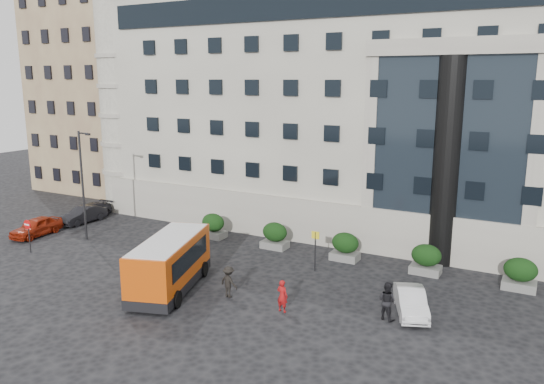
{
  "coord_description": "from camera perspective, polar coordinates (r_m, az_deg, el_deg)",
  "views": [
    {
      "loc": [
        17.88,
        -23.48,
        11.66
      ],
      "look_at": [
        3.19,
        3.7,
        5.0
      ],
      "focal_mm": 35.0,
      "sensor_mm": 36.0,
      "label": 1
    }
  ],
  "objects": [
    {
      "name": "entrance_column",
      "position": [
        34.67,
        18.32,
        2.99
      ],
      "size": [
        1.8,
        1.8,
        13.0
      ],
      "primitive_type": "cylinder",
      "color": "black",
      "rests_on": "ground"
    },
    {
      "name": "parked_car_c",
      "position": [
        47.47,
        -19.03,
        -1.97
      ],
      "size": [
        1.86,
        4.26,
        1.22
      ],
      "primitive_type": "imported",
      "rotation": [
        0.0,
        0.0,
        0.04
      ],
      "color": "black",
      "rests_on": "ground"
    },
    {
      "name": "hedge_b",
      "position": [
        37.04,
        0.31,
        -4.67
      ],
      "size": [
        1.8,
        1.26,
        1.84
      ],
      "color": "#60605D",
      "rests_on": "ground"
    },
    {
      "name": "street_lamp",
      "position": [
        40.54,
        -19.67,
        1.09
      ],
      "size": [
        1.16,
        0.18,
        8.0
      ],
      "color": "#262628",
      "rests_on": "ground"
    },
    {
      "name": "pedestrian_b",
      "position": [
        27.11,
        12.25,
        -11.36
      ],
      "size": [
        1.11,
        0.97,
        1.94
      ],
      "primitive_type": "imported",
      "rotation": [
        0.0,
        0.0,
        2.85
      ],
      "color": "black",
      "rests_on": "ground"
    },
    {
      "name": "parked_car_d",
      "position": [
        48.69,
        -9.63,
        -1.03
      ],
      "size": [
        2.48,
        5.03,
        1.37
      ],
      "primitive_type": "imported",
      "rotation": [
        0.0,
        0.0,
        -0.04
      ],
      "color": "black",
      "rests_on": "ground"
    },
    {
      "name": "hedge_d",
      "position": [
        33.66,
        16.24,
        -6.93
      ],
      "size": [
        1.8,
        1.26,
        1.84
      ],
      "color": "#60605D",
      "rests_on": "ground"
    },
    {
      "name": "hedge_a",
      "position": [
        39.65,
        -6.35,
        -3.61
      ],
      "size": [
        1.8,
        1.26,
        1.84
      ],
      "color": "#60605D",
      "rests_on": "ground"
    },
    {
      "name": "pedestrian_a",
      "position": [
        27.36,
        1.11,
        -11.11
      ],
      "size": [
        0.67,
        0.48,
        1.7
      ],
      "primitive_type": "imported",
      "rotation": [
        0.0,
        0.0,
        3.01
      ],
      "color": "#9C0F11",
      "rests_on": "ground"
    },
    {
      "name": "pedestrian_c",
      "position": [
        29.14,
        -4.67,
        -9.6
      ],
      "size": [
        1.23,
        0.86,
        1.75
      ],
      "primitive_type": "imported",
      "rotation": [
        0.0,
        0.0,
        2.95
      ],
      "color": "black",
      "rests_on": "ground"
    },
    {
      "name": "white_taxi",
      "position": [
        28.12,
        14.71,
        -11.33
      ],
      "size": [
        2.71,
        4.09,
        1.28
      ],
      "primitive_type": "imported",
      "rotation": [
        0.0,
        0.0,
        0.39
      ],
      "color": "silver",
      "rests_on": "ground"
    },
    {
      "name": "no_entry_sign",
      "position": [
        39.47,
        -24.76,
        -3.67
      ],
      "size": [
        0.64,
        0.16,
        2.32
      ],
      "color": "#262628",
      "rests_on": "ground"
    },
    {
      "name": "minibus",
      "position": [
        30.34,
        -10.92,
        -7.37
      ],
      "size": [
        4.47,
        7.49,
        2.96
      ],
      "rotation": [
        0.0,
        0.0,
        0.31
      ],
      "color": "#C34409",
      "rests_on": "ground"
    },
    {
      "name": "apartment_far",
      "position": [
        76.12,
        -7.9,
        11.56
      ],
      "size": [
        13.0,
        13.0,
        22.0
      ],
      "primitive_type": "cube",
      "color": "#7C6548",
      "rests_on": "ground"
    },
    {
      "name": "parked_car_b",
      "position": [
        46.18,
        -19.66,
        -2.32
      ],
      "size": [
        1.51,
        4.11,
        1.34
      ],
      "primitive_type": "imported",
      "rotation": [
        0.0,
        0.0,
        -0.02
      ],
      "color": "black",
      "rests_on": "ground"
    },
    {
      "name": "hedge_c",
      "position": [
        35.01,
        7.87,
        -5.8
      ],
      "size": [
        1.8,
        1.26,
        1.84
      ],
      "color": "#60605D",
      "rests_on": "ground"
    },
    {
      "name": "red_truck",
      "position": [
        51.87,
        -8.01,
        0.68
      ],
      "size": [
        2.99,
        5.47,
        2.81
      ],
      "rotation": [
        0.0,
        0.0,
        -0.13
      ],
      "color": "maroon",
      "rests_on": "ground"
    },
    {
      "name": "apartment_near",
      "position": [
        60.39,
        -15.78,
        10.14
      ],
      "size": [
        14.0,
        14.0,
        20.0
      ],
      "primitive_type": "cube",
      "color": "#82654B",
      "rests_on": "ground"
    },
    {
      "name": "civic_building",
      "position": [
        47.08,
        13.88,
        8.58
      ],
      "size": [
        44.0,
        24.0,
        18.0
      ],
      "primitive_type": "cube",
      "color": "gray",
      "rests_on": "ground"
    },
    {
      "name": "hedge_e",
      "position": [
        33.09,
        25.14,
        -7.96
      ],
      "size": [
        1.8,
        1.26,
        1.84
      ],
      "color": "#60605D",
      "rests_on": "ground"
    },
    {
      "name": "bus_stop_sign",
      "position": [
        32.6,
        4.68,
        -5.61
      ],
      "size": [
        0.5,
        0.08,
        2.52
      ],
      "color": "#262628",
      "rests_on": "ground"
    },
    {
      "name": "ground",
      "position": [
        31.73,
        -8.39,
        -9.53
      ],
      "size": [
        120.0,
        120.0,
        0.0
      ],
      "primitive_type": "plane",
      "color": "black",
      "rests_on": "ground"
    },
    {
      "name": "parked_car_a",
      "position": [
        43.71,
        -24.01,
        -3.43
      ],
      "size": [
        2.0,
        4.25,
        1.41
      ],
      "primitive_type": "imported",
      "rotation": [
        0.0,
        0.0,
        0.08
      ],
      "color": "maroon",
      "rests_on": "ground"
    }
  ]
}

